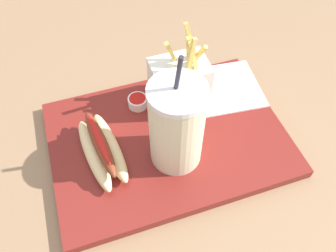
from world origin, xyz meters
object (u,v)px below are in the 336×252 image
fries_basket (180,83)px  ketchup_cup_1 (138,101)px  napkin_stack (227,87)px  soda_cup (179,125)px  hot_dog_1 (102,149)px

fries_basket → ketchup_cup_1: fries_basket is taller
fries_basket → napkin_stack: size_ratio=1.30×
fries_basket → ketchup_cup_1: 0.09m
ketchup_cup_1 → napkin_stack: 0.19m
soda_cup → ketchup_cup_1: size_ratio=6.08×
soda_cup → fries_basket: soda_cup is taller
soda_cup → fries_basket: 0.13m
soda_cup → ketchup_cup_1: bearing=-74.4°
napkin_stack → ketchup_cup_1: bearing=-4.0°
fries_basket → ketchup_cup_1: (0.08, -0.02, -0.04)m
fries_basket → hot_dog_1: 0.19m
soda_cup → fries_basket: size_ratio=1.32×
fries_basket → soda_cup: bearing=69.5°
napkin_stack → soda_cup: bearing=38.7°
ketchup_cup_1 → soda_cup: bearing=105.6°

